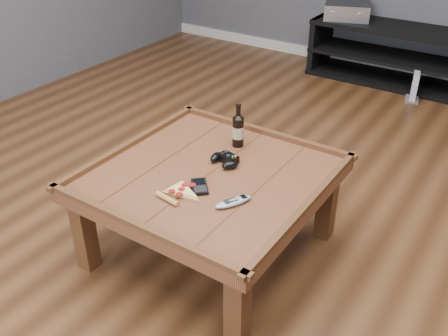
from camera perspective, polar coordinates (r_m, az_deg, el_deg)
The scene contains 11 objects.
ground at distance 2.54m, azimuth -1.46°, elevation -9.26°, with size 6.00×6.00×0.00m, color #3F2312.
baseboard at distance 4.97m, azimuth 19.05°, elevation 10.69°, with size 5.00×0.02×0.10m, color silver.
coffee_table at distance 2.31m, azimuth -1.59°, elevation -1.86°, with size 1.03×1.03×0.48m.
media_console at distance 4.69m, azimuth 18.59°, elevation 12.14°, with size 1.40×0.45×0.50m.
beer_bottle at distance 2.47m, azimuth 1.62°, elevation 4.43°, with size 0.06×0.06×0.22m.
game_controller at distance 2.34m, azimuth 0.12°, elevation 0.96°, with size 0.16×0.13×0.05m.
pizza_slice at distance 2.14m, azimuth -5.11°, elevation -2.76°, with size 0.17×0.24×0.02m.
smartphone at distance 2.17m, azimuth -2.80°, elevation -2.13°, with size 0.13×0.13×0.02m.
remote_control at distance 2.07m, azimuth 1.09°, elevation -3.87°, with size 0.13×0.18×0.02m.
av_receiver at distance 4.73m, azimuth 13.89°, elevation 17.07°, with size 0.47×0.43×0.13m.
game_console at distance 4.41m, azimuth 20.91°, elevation 8.58°, with size 0.14×0.20×0.23m.
Camera 1 is at (1.13, -1.58, 1.65)m, focal length 40.00 mm.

